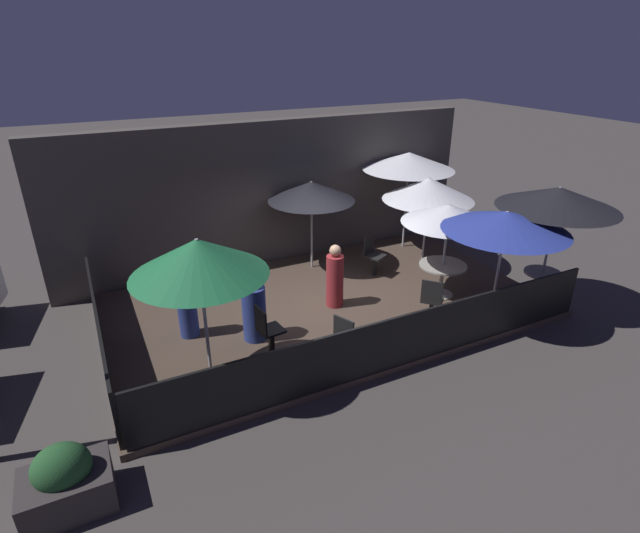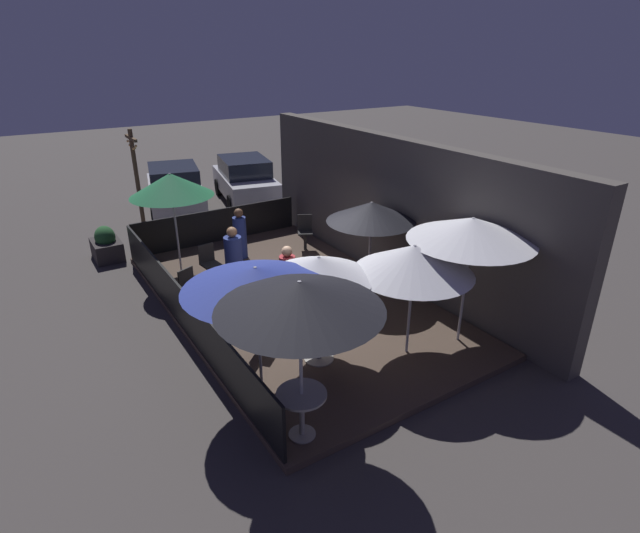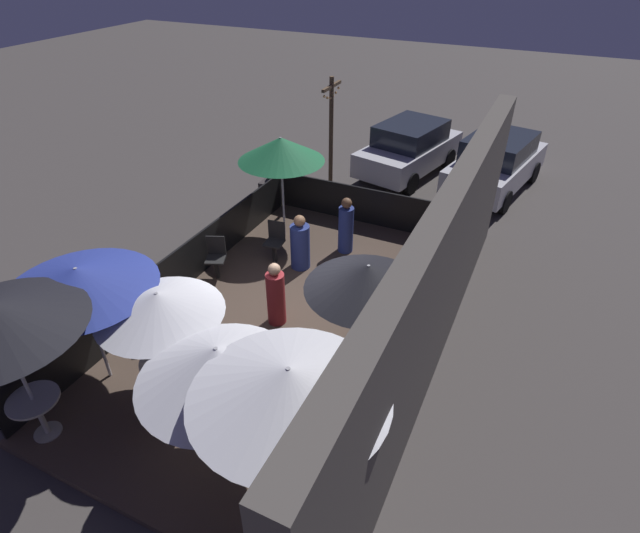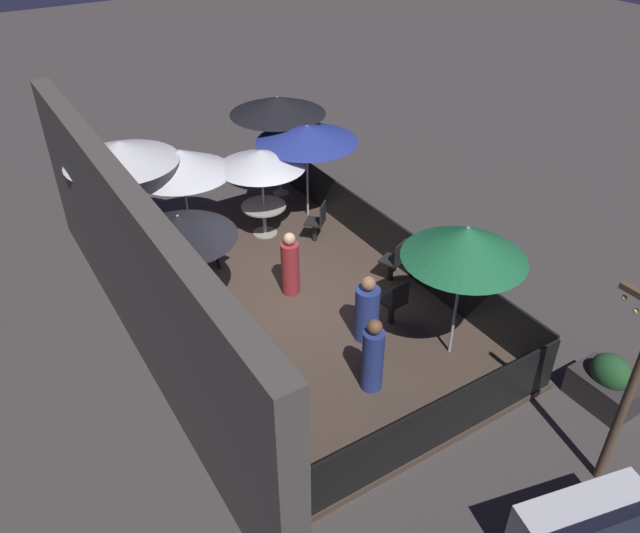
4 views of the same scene
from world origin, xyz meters
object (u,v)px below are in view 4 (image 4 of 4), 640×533
dining_table_0 (264,211)px  patron_1 (373,357)px  patio_umbrella_6 (120,152)px  patio_chair_0 (394,260)px  light_post (634,381)px  patio_umbrella_3 (181,161)px  dining_table_1 (280,172)px  patio_umbrella_0 (261,159)px  patio_chair_1 (318,221)px  patio_umbrella_5 (307,134)px  patio_umbrella_2 (179,227)px  patio_umbrella_4 (466,243)px  patio_chair_4 (215,248)px  patio_chair_3 (395,301)px  patio_chair_2 (261,391)px  planter_box (607,383)px  patron_2 (367,311)px  patron_0 (290,266)px

dining_table_0 → patron_1: patron_1 is taller
patio_umbrella_6 → patio_chair_0: patio_umbrella_6 is taller
patio_chair_0 → light_post: light_post is taller
patio_umbrella_3 → patron_1: patio_umbrella_3 is taller
patio_umbrella_3 → dining_table_1: bearing=-73.0°
patio_umbrella_0 → patio_chair_1: 1.79m
patio_umbrella_5 → patio_umbrella_2: bearing=118.5°
patio_umbrella_4 → patio_umbrella_6: (6.08, 3.47, 0.05)m
light_post → patio_chair_4: bearing=18.4°
patio_chair_3 → light_post: (-4.09, -0.48, 1.20)m
patio_umbrella_4 → patio_umbrella_0: bearing=9.3°
patio_chair_4 → light_post: light_post is taller
patio_chair_2 → patio_chair_3: size_ratio=1.01×
patio_umbrella_2 → patio_chair_1: 3.73m
patio_umbrella_5 → planter_box: patio_umbrella_5 is taller
patio_chair_2 → dining_table_1: bearing=-3.0°
patio_chair_0 → patio_chair_3: (-1.09, 0.83, 0.01)m
patio_umbrella_2 → planter_box: size_ratio=2.06×
patio_chair_0 → patio_chair_3: 1.37m
patio_umbrella_4 → patio_umbrella_3: bearing=21.9°
patio_umbrella_5 → patron_2: bearing=162.0°
patio_chair_0 → light_post: size_ratio=0.29×
patio_umbrella_2 → patron_2: size_ratio=1.63×
dining_table_1 → patio_chair_3: size_ratio=0.78×
patio_chair_4 → dining_table_1: bearing=12.6°
patio_chair_1 → patio_chair_0: bearing=150.5°
patron_1 → planter_box: patron_1 is taller
patio_umbrella_5 → patio_chair_1: (-1.14, 0.43, -1.51)m
patio_umbrella_5 → patio_chair_3: size_ratio=2.39×
patio_umbrella_5 → patron_0: bearing=142.7°
dining_table_0 → planter_box: planter_box is taller
patio_umbrella_3 → patio_chair_0: 4.82m
patio_umbrella_6 → patio_chair_4: bearing=-145.9°
patio_chair_0 → patio_chair_1: same height
patio_chair_0 → dining_table_0: bearing=-0.0°
patron_1 → patio_chair_1: bearing=-31.0°
patio_umbrella_0 → patio_umbrella_4: 5.28m
patio_umbrella_4 → planter_box: bearing=-147.0°
patio_umbrella_0 → light_post: light_post is taller
patio_chair_1 → patio_chair_2: (-3.88, 3.40, 0.02)m
patio_umbrella_4 → patio_chair_4: (4.43, 2.36, -1.69)m
patio_umbrella_3 → dining_table_1: size_ratio=2.85×
patron_0 → planter_box: size_ratio=1.31×
patio_umbrella_0 → planter_box: patio_umbrella_0 is taller
patio_umbrella_3 → dining_table_0: bearing=-113.8°
dining_table_1 → patron_2: (-5.62, 1.39, -0.01)m
dining_table_0 → patron_0: size_ratio=0.74×
dining_table_1 → patio_chair_2: patio_chair_2 is taller
patio_chair_0 → patio_chair_4: patio_chair_4 is taller
patron_2 → patio_chair_3: bearing=-44.8°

